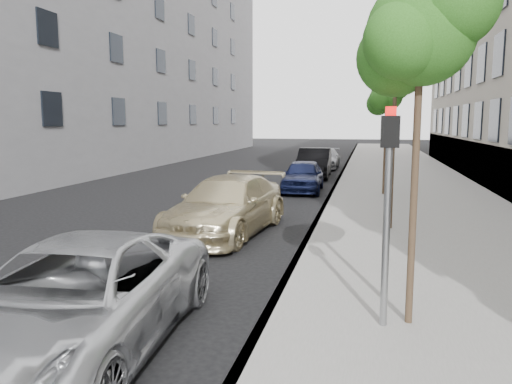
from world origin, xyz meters
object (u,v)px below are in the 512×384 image
(tree_far, at_px, (388,96))
(sedan_rear, at_px, (325,159))
(suv, at_px, (227,206))
(sedan_black, at_px, (314,163))
(minivan, at_px, (75,299))
(sedan_blue, at_px, (303,176))
(signal_pole, at_px, (388,191))
(tree_near, at_px, (423,31))
(tree_mid, at_px, (397,58))

(tree_far, relative_size, sedan_rear, 1.06)
(suv, bearing_deg, sedan_black, 93.01)
(minivan, bearing_deg, sedan_blue, 83.09)
(signal_pole, bearing_deg, sedan_blue, 100.52)
(tree_near, relative_size, signal_pole, 1.61)
(sedan_blue, relative_size, sedan_rear, 0.92)
(tree_mid, bearing_deg, sedan_black, 104.87)
(tree_far, relative_size, suv, 0.89)
(tree_far, distance_m, sedan_rear, 12.49)
(tree_near, xyz_separation_m, sedan_rear, (-3.33, 24.58, -3.50))
(tree_far, relative_size, sedan_blue, 1.16)
(sedan_black, height_order, sedan_rear, sedan_black)
(tree_mid, height_order, signal_pole, tree_mid)
(signal_pole, xyz_separation_m, sedan_black, (-3.06, 19.64, -1.26))
(minivan, height_order, sedan_black, sedan_black)
(sedan_rear, bearing_deg, tree_far, -73.02)
(signal_pole, distance_m, minivan, 4.33)
(minivan, height_order, sedan_rear, minivan)
(tree_far, distance_m, signal_pole, 13.32)
(sedan_black, bearing_deg, sedan_rear, 86.95)
(minivan, bearing_deg, tree_mid, 58.88)
(suv, relative_size, sedan_blue, 1.30)
(tree_far, bearing_deg, sedan_black, 118.04)
(tree_near, distance_m, tree_mid, 6.51)
(sedan_black, bearing_deg, tree_mid, -76.88)
(minivan, distance_m, sedan_black, 21.10)
(tree_near, bearing_deg, minivan, -159.11)
(sedan_black, xyz_separation_m, sedan_rear, (0.12, 5.11, -0.14))
(tree_near, relative_size, tree_far, 1.06)
(sedan_rear, bearing_deg, sedan_blue, -89.05)
(tree_mid, height_order, sedan_rear, tree_mid)
(suv, distance_m, sedan_rear, 19.14)
(tree_near, relative_size, sedan_black, 1.04)
(tree_mid, bearing_deg, sedan_blue, 114.18)
(minivan, distance_m, sedan_blue, 15.56)
(tree_near, xyz_separation_m, minivan, (-4.24, -1.62, -3.41))
(minivan, height_order, suv, suv)
(minivan, bearing_deg, tree_far, 70.28)
(signal_pole, relative_size, sedan_blue, 0.76)
(tree_far, height_order, sedan_blue, tree_far)
(sedan_rear, bearing_deg, minivan, -91.06)
(tree_mid, distance_m, sedan_rear, 18.80)
(tree_mid, distance_m, signal_pole, 7.15)
(sedan_rear, bearing_deg, tree_mid, -78.63)
(sedan_black, bearing_deg, suv, -95.15)
(tree_mid, distance_m, minivan, 9.94)
(tree_mid, bearing_deg, minivan, -117.60)
(tree_near, height_order, minivan, tree_near)
(tree_near, bearing_deg, sedan_rear, 97.71)
(tree_mid, distance_m, tree_far, 6.53)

